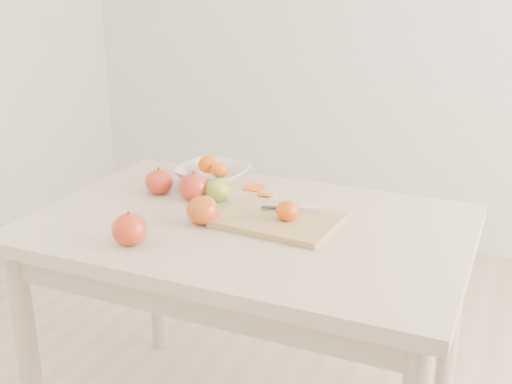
% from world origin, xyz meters
% --- Properties ---
extents(table, '(1.20, 0.80, 0.75)m').
position_xyz_m(table, '(0.00, 0.00, 0.65)').
color(table, beige).
rests_on(table, ground).
extents(cutting_board, '(0.34, 0.26, 0.02)m').
position_xyz_m(cutting_board, '(0.08, 0.02, 0.76)').
color(cutting_board, tan).
rests_on(cutting_board, table).
extents(board_tangerine, '(0.06, 0.06, 0.05)m').
position_xyz_m(board_tangerine, '(0.11, 0.01, 0.80)').
color(board_tangerine, '#CB3E07').
rests_on(board_tangerine, cutting_board).
extents(fruit_bowl, '(0.23, 0.23, 0.06)m').
position_xyz_m(fruit_bowl, '(-0.24, 0.26, 0.78)').
color(fruit_bowl, silver).
rests_on(fruit_bowl, table).
extents(bowl_tangerine_near, '(0.07, 0.07, 0.06)m').
position_xyz_m(bowl_tangerine_near, '(-0.27, 0.27, 0.81)').
color(bowl_tangerine_near, '#DF6407').
rests_on(bowl_tangerine_near, fruit_bowl).
extents(bowl_tangerine_far, '(0.06, 0.06, 0.05)m').
position_xyz_m(bowl_tangerine_far, '(-0.21, 0.24, 0.80)').
color(bowl_tangerine_far, '#DA6807').
rests_on(bowl_tangerine_far, fruit_bowl).
extents(orange_peel_a, '(0.06, 0.05, 0.01)m').
position_xyz_m(orange_peel_a, '(-0.09, 0.25, 0.75)').
color(orange_peel_a, '#EA5C10').
rests_on(orange_peel_a, table).
extents(orange_peel_b, '(0.05, 0.04, 0.01)m').
position_xyz_m(orange_peel_b, '(-0.04, 0.21, 0.75)').
color(orange_peel_b, '#CA640E').
rests_on(orange_peel_b, table).
extents(paring_knife, '(0.17, 0.06, 0.01)m').
position_xyz_m(paring_knife, '(0.13, 0.09, 0.78)').
color(paring_knife, silver).
rests_on(paring_knife, cutting_board).
extents(apple_green, '(0.08, 0.08, 0.07)m').
position_xyz_m(apple_green, '(-0.15, 0.11, 0.79)').
color(apple_green, olive).
rests_on(apple_green, table).
extents(apple_red_b, '(0.09, 0.09, 0.08)m').
position_xyz_m(apple_red_b, '(-0.23, 0.09, 0.79)').
color(apple_red_b, '#A40611').
rests_on(apple_red_b, table).
extents(apple_red_a, '(0.09, 0.09, 0.08)m').
position_xyz_m(apple_red_a, '(-0.35, 0.10, 0.79)').
color(apple_red_a, maroon).
rests_on(apple_red_a, table).
extents(apple_red_e, '(0.09, 0.09, 0.08)m').
position_xyz_m(apple_red_e, '(-0.11, -0.07, 0.79)').
color(apple_red_e, maroon).
rests_on(apple_red_e, table).
extents(apple_red_c, '(0.09, 0.09, 0.08)m').
position_xyz_m(apple_red_c, '(-0.21, -0.27, 0.79)').
color(apple_red_c, maroon).
rests_on(apple_red_c, table).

